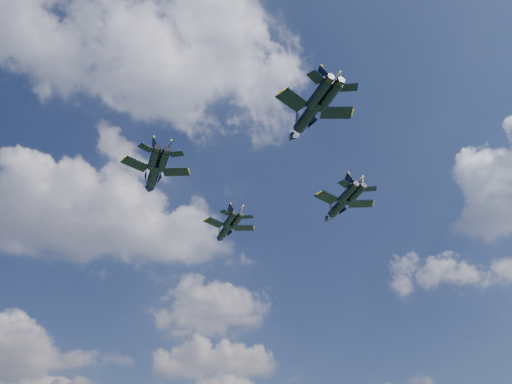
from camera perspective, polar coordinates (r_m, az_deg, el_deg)
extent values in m
cylinder|color=black|center=(111.30, -3.40, -4.25)|extent=(2.88, 8.63, 1.69)
cone|color=black|center=(115.93, -4.26, -5.43)|extent=(1.93, 2.65, 1.60)
ellipsoid|color=brown|center=(114.17, -3.89, -4.70)|extent=(1.29, 2.80, 0.77)
cube|color=black|center=(108.87, -4.78, -3.49)|extent=(4.97, 4.29, 0.17)
cube|color=black|center=(110.68, -1.42, -4.12)|extent=(4.79, 3.41, 0.17)
cube|color=black|center=(104.94, -3.48, -2.36)|extent=(2.66, 2.47, 0.13)
cube|color=black|center=(106.30, -0.98, -2.85)|extent=(2.60, 2.10, 0.13)
cube|color=black|center=(106.59, -2.87, -2.08)|extent=(1.08, 2.63, 2.83)
cube|color=black|center=(107.16, -1.82, -2.28)|extent=(1.30, 2.80, 2.83)
cylinder|color=black|center=(90.27, -11.57, 2.05)|extent=(2.68, 8.93, 1.76)
cone|color=black|center=(95.01, -12.13, 0.22)|extent=(1.92, 2.70, 1.66)
ellipsoid|color=brown|center=(93.25, -11.86, 1.26)|extent=(1.25, 2.88, 0.80)
cube|color=black|center=(88.45, -13.60, 3.14)|extent=(5.16, 4.36, 0.18)
cube|color=black|center=(89.00, -9.15, 2.32)|extent=(5.02, 3.67, 0.18)
cube|color=black|center=(84.29, -12.48, 4.97)|extent=(2.76, 2.53, 0.14)
cube|color=black|center=(84.71, -9.09, 4.33)|extent=(2.72, 2.23, 0.14)
cube|color=black|center=(85.82, -11.49, 5.21)|extent=(1.04, 2.76, 2.94)
cube|color=black|center=(86.00, -10.08, 4.95)|extent=(1.31, 2.89, 2.94)
cylinder|color=black|center=(104.15, 9.52, -1.55)|extent=(2.78, 9.60, 1.89)
cone|color=black|center=(108.80, 8.09, -3.12)|extent=(2.04, 2.89, 1.79)
ellipsoid|color=brown|center=(107.07, 8.67, -2.20)|extent=(1.31, 3.09, 0.86)
cube|color=black|center=(101.00, 8.14, -0.63)|extent=(5.55, 4.65, 0.19)
cube|color=black|center=(104.28, 11.89, -1.32)|extent=(5.42, 4.00, 0.19)
cube|color=black|center=(97.33, 10.11, 0.91)|extent=(2.98, 2.71, 0.15)
cube|color=black|center=(99.79, 12.89, 0.36)|extent=(2.94, 2.43, 0.15)
cube|color=black|center=(99.41, 10.61, 1.21)|extent=(1.14, 2.99, 3.17)
cube|color=black|center=(100.44, 11.78, 0.97)|extent=(1.39, 3.11, 3.17)
cylinder|color=black|center=(80.36, 6.02, 8.76)|extent=(3.36, 9.72, 1.91)
cone|color=black|center=(84.51, 4.11, 6.23)|extent=(2.21, 3.00, 1.80)
ellipsoid|color=brown|center=(83.07, 4.89, 7.60)|extent=(1.50, 3.16, 0.87)
cube|color=black|center=(77.61, 4.20, 10.44)|extent=(5.60, 4.87, 0.19)
cube|color=black|center=(80.53, 9.16, 8.94)|extent=(5.37, 3.79, 0.19)
cube|color=black|center=(74.47, 6.87, 12.91)|extent=(2.99, 2.80, 0.15)
cube|color=black|center=(76.68, 10.58, 11.68)|extent=(2.92, 2.33, 0.15)
cube|color=black|center=(76.63, 7.57, 12.93)|extent=(1.26, 2.95, 3.19)
cube|color=black|center=(77.54, 9.12, 12.42)|extent=(1.48, 3.15, 3.19)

